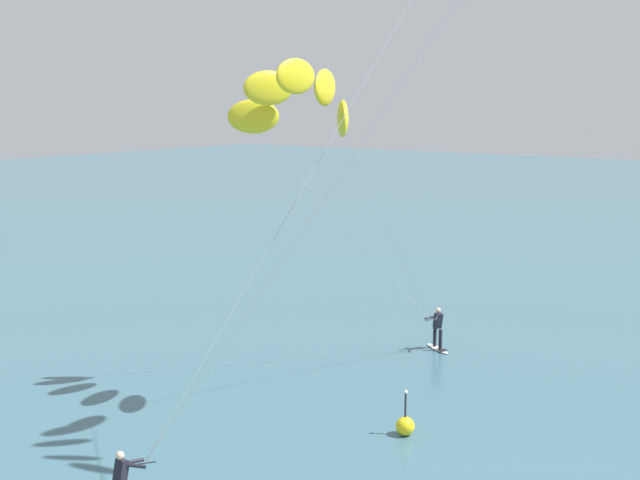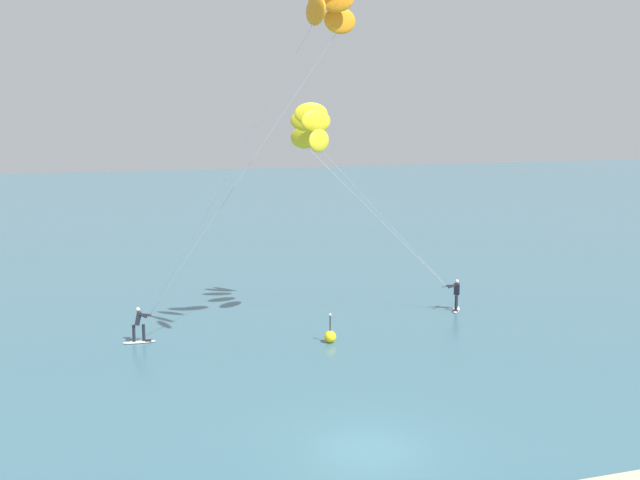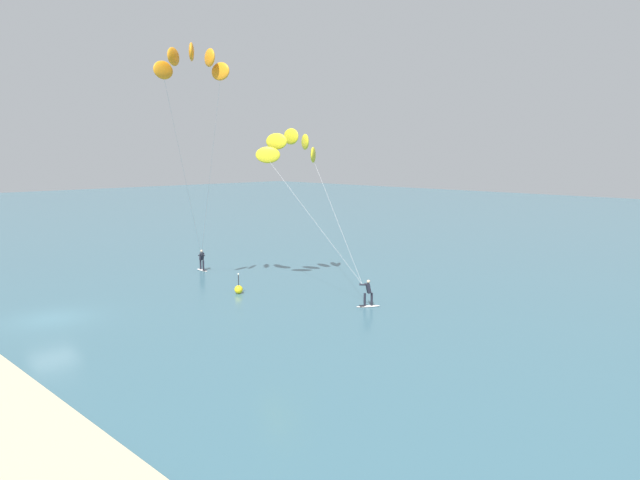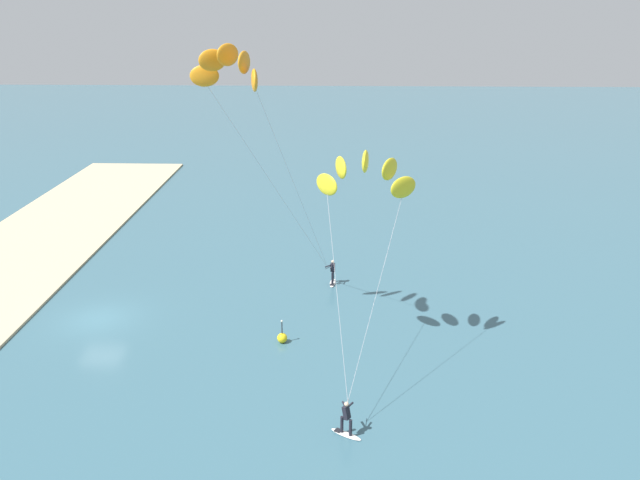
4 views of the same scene
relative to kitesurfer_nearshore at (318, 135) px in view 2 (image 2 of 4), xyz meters
name	(u,v)px [view 2 (image 2 of 4)]	position (x,y,z in m)	size (l,w,h in m)	color
ground_plane	(368,449)	(-3.33, -15.53, -9.36)	(240.00, 240.00, 0.00)	#386070
kitesurfer_nearshore	(318,135)	(0.00, 0.00, 0.00)	(9.38, 5.22, 10.95)	white
kitesurfer_mid_water	(318,20)	(-2.10, -6.56, 4.76)	(9.94, 7.57, 15.93)	white
marker_buoy	(330,336)	(-0.80, -4.32, -9.06)	(0.56, 0.56, 1.38)	yellow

